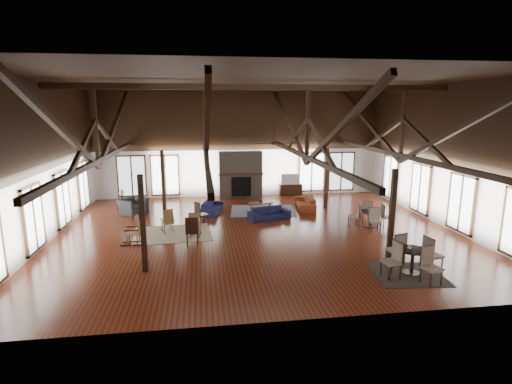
{
  "coord_description": "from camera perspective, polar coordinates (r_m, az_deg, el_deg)",
  "views": [
    {
      "loc": [
        -2.2,
        -15.49,
        4.98
      ],
      "look_at": [
        0.09,
        1.0,
        1.46
      ],
      "focal_mm": 28.0,
      "sensor_mm": 36.0,
      "label": 1
    }
  ],
  "objects": [
    {
      "name": "sofa_orange",
      "position": [
        20.24,
        7.05,
        -1.52
      ],
      "size": [
        2.17,
        1.05,
        0.61
      ],
      "primitive_type": "imported",
      "rotation": [
        0.0,
        0.0,
        -1.68
      ],
      "color": "maroon",
      "rests_on": "floor"
    },
    {
      "name": "wall_back",
      "position": [
        22.68,
        -2.34,
        6.92
      ],
      "size": [
        16.0,
        0.02,
        6.0
      ],
      "primitive_type": "cube",
      "color": "white",
      "rests_on": "floor"
    },
    {
      "name": "roof_truss",
      "position": [
        15.67,
        0.17,
        8.46
      ],
      "size": [
        15.6,
        14.07,
        3.14
      ],
      "color": "black",
      "rests_on": "wall_back"
    },
    {
      "name": "side_chair_a",
      "position": [
        17.21,
        -8.07,
        -2.82
      ],
      "size": [
        0.63,
        0.63,
        1.09
      ],
      "rotation": [
        0.0,
        0.0,
        -1.03
      ],
      "color": "black",
      "rests_on": "floor"
    },
    {
      "name": "rug_navy",
      "position": [
        19.71,
        0.98,
        -2.69
      ],
      "size": [
        3.35,
        2.66,
        0.01
      ],
      "primitive_type": "cube",
      "rotation": [
        0.0,
        0.0,
        -0.11
      ],
      "color": "#161D3E",
      "rests_on": "floor"
    },
    {
      "name": "vase",
      "position": [
        19.58,
        0.69,
        -1.24
      ],
      "size": [
        0.21,
        0.21,
        0.2
      ],
      "primitive_type": "imported",
      "rotation": [
        0.0,
        0.0,
        -0.11
      ],
      "color": "#B2B2B2",
      "rests_on": "coffee_table"
    },
    {
      "name": "sofa_navy_front",
      "position": [
        18.16,
        1.89,
        -3.09
      ],
      "size": [
        2.01,
        1.2,
        0.55
      ],
      "primitive_type": "imported",
      "rotation": [
        0.0,
        0.0,
        0.26
      ],
      "color": "#151639",
      "rests_on": "floor"
    },
    {
      "name": "cafe_table_far",
      "position": [
        17.64,
        16.03,
        -3.29
      ],
      "size": [
        1.9,
        1.9,
        0.98
      ],
      "rotation": [
        0.0,
        0.0,
        -0.15
      ],
      "color": "black",
      "rests_on": "floor"
    },
    {
      "name": "wall_left",
      "position": [
        16.65,
        -28.29,
        3.69
      ],
      "size": [
        0.02,
        14.0,
        6.0
      ],
      "primitive_type": "cube",
      "color": "white",
      "rests_on": "floor"
    },
    {
      "name": "rocking_chair_c",
      "position": [
        15.5,
        -16.83,
        -5.3
      ],
      "size": [
        0.88,
        0.51,
        1.11
      ],
      "rotation": [
        0.0,
        0.0,
        1.53
      ],
      "color": "olive",
      "rests_on": "floor"
    },
    {
      "name": "wall_front",
      "position": [
        8.99,
        6.46,
        -0.86
      ],
      "size": [
        16.0,
        0.02,
        6.0
      ],
      "primitive_type": "cube",
      "color": "white",
      "rests_on": "floor"
    },
    {
      "name": "side_chair_b",
      "position": [
        14.84,
        -9.13,
        -5.21
      ],
      "size": [
        0.48,
        0.48,
        1.11
      ],
      "rotation": [
        0.0,
        0.0,
        -0.03
      ],
      "color": "black",
      "rests_on": "floor"
    },
    {
      "name": "tv_console",
      "position": [
        23.29,
        4.95,
        0.36
      ],
      "size": [
        1.3,
        0.49,
        0.65
      ],
      "primitive_type": "cube",
      "color": "black",
      "rests_on": "floor"
    },
    {
      "name": "fireplace",
      "position": [
        22.57,
        -2.22,
        2.51
      ],
      "size": [
        2.5,
        0.69,
        2.6
      ],
      "color": "#685C4F",
      "rests_on": "floor"
    },
    {
      "name": "cup_far",
      "position": [
        17.51,
        15.86,
        -2.51
      ],
      "size": [
        0.11,
        0.11,
        0.09
      ],
      "primitive_type": "imported",
      "rotation": [
        0.0,
        0.0,
        0.03
      ],
      "color": "#B2B2B2",
      "rests_on": "cafe_table_far"
    },
    {
      "name": "armchair",
      "position": [
        19.95,
        -17.17,
        -1.95
      ],
      "size": [
        1.5,
        1.53,
        0.75
      ],
      "primitive_type": "imported",
      "rotation": [
        0.0,
        0.0,
        0.89
      ],
      "color": "#2D2D2F",
      "rests_on": "floor"
    },
    {
      "name": "television",
      "position": [
        23.16,
        4.9,
        1.88
      ],
      "size": [
        1.07,
        0.15,
        0.61
      ],
      "primitive_type": "imported",
      "rotation": [
        0.0,
        0.0,
        -0.01
      ],
      "color": "#B2B2B2",
      "rests_on": "tv_console"
    },
    {
      "name": "floor",
      "position": [
        16.41,
        0.16,
        -5.72
      ],
      "size": [
        16.0,
        16.0,
        0.0
      ],
      "primitive_type": "plane",
      "color": "maroon",
      "rests_on": "ground"
    },
    {
      "name": "rug_dark",
      "position": [
        13.25,
        20.82,
        -10.93
      ],
      "size": [
        2.25,
        2.09,
        0.01
      ],
      "primitive_type": "cube",
      "rotation": [
        0.0,
        0.0,
        -0.11
      ],
      "color": "black",
      "rests_on": "floor"
    },
    {
      "name": "cup_near",
      "position": [
        13.08,
        21.12,
        -7.4
      ],
      "size": [
        0.13,
        0.13,
        0.09
      ],
      "primitive_type": "imported",
      "rotation": [
        0.0,
        0.0,
        -0.15
      ],
      "color": "#B2B2B2",
      "rests_on": "cafe_table_near"
    },
    {
      "name": "rocking_chair_a",
      "position": [
        16.66,
        -12.48,
        -4.1
      ],
      "size": [
        0.64,
        0.84,
        0.97
      ],
      "rotation": [
        0.0,
        0.0,
        0.35
      ],
      "color": "olive",
      "rests_on": "floor"
    },
    {
      "name": "side_table_lamp",
      "position": [
        20.9,
        -18.57,
        -1.32
      ],
      "size": [
        0.43,
        0.43,
        1.09
      ],
      "color": "black",
      "rests_on": "floor"
    },
    {
      "name": "rocking_chair_b",
      "position": [
        15.9,
        -8.78,
        -4.7
      ],
      "size": [
        0.52,
        0.82,
        0.99
      ],
      "rotation": [
        0.0,
        0.0,
        -0.15
      ],
      "color": "olive",
      "rests_on": "floor"
    },
    {
      "name": "cafe_table_near",
      "position": [
        13.17,
        21.47,
        -8.62
      ],
      "size": [
        2.12,
        2.12,
        1.08
      ],
      "rotation": [
        0.0,
        0.0,
        0.21
      ],
      "color": "black",
      "rests_on": "floor"
    },
    {
      "name": "coffee_table",
      "position": [
        19.66,
        0.68,
        -1.65
      ],
      "size": [
        1.21,
        0.83,
        0.42
      ],
      "rotation": [
        0.0,
        0.0,
        0.28
      ],
      "color": "brown",
      "rests_on": "floor"
    },
    {
      "name": "post_grid",
      "position": [
        16.02,
        0.17,
        -0.52
      ],
      "size": [
        8.16,
        7.16,
        3.05
      ],
      "color": "black",
      "rests_on": "floor"
    },
    {
      "name": "ceiling",
      "position": [
        15.68,
        0.18,
        15.67
      ],
      "size": [
        16.0,
        14.0,
        0.02
      ],
      "primitive_type": "cube",
      "color": "black",
      "rests_on": "wall_back"
    },
    {
      "name": "ceiling_fan",
      "position": [
        14.79,
        2.65,
        7.09
      ],
      "size": [
        1.6,
        1.6,
        0.75
      ],
      "color": "black",
      "rests_on": "roof_truss"
    },
    {
      "name": "rug_tan",
      "position": [
        16.52,
        -11.83,
        -5.84
      ],
      "size": [
        3.21,
        2.6,
        0.01
      ],
      "primitive_type": "cube",
      "rotation": [
        0.0,
        0.0,
        0.07
      ],
      "color": "tan",
      "rests_on": "floor"
    },
    {
      "name": "wall_right",
      "position": [
        18.65,
        25.39,
        4.69
      ],
      "size": [
        0.02,
        14.0,
        6.0
      ],
      "primitive_type": "cube",
      "color": "white",
      "rests_on": "floor"
    },
    {
      "name": "sofa_navy_left",
      "position": [
        19.41,
        -6.29,
        -2.15
      ],
      "size": [
        2.05,
        1.21,
        0.56
      ],
      "primitive_type": "imported",
      "rotation": [
        0.0,
        0.0,
        1.32
      ],
      "color": "#181741",
      "rests_on": "floor"
    }
  ]
}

